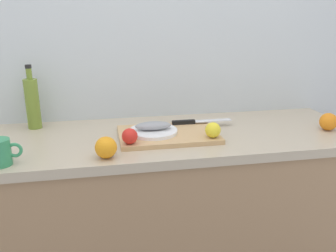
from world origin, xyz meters
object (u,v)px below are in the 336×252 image
(olive_oil_bottle, at_px, (32,103))
(coffee_mug_0, at_px, (0,152))
(fish_fillet, at_px, (153,126))
(white_plate, at_px, (153,131))
(orange_0, at_px, (328,122))
(lemon_0, at_px, (213,130))
(cutting_board, at_px, (168,135))
(chef_knife, at_px, (194,122))

(olive_oil_bottle, distance_m, coffee_mug_0, 0.44)
(fish_fillet, relative_size, olive_oil_bottle, 0.53)
(white_plate, bearing_deg, orange_0, -3.87)
(white_plate, xyz_separation_m, lemon_0, (0.24, -0.11, 0.03))
(lemon_0, distance_m, olive_oil_bottle, 0.85)
(cutting_board, distance_m, lemon_0, 0.21)
(cutting_board, bearing_deg, chef_knife, 35.97)
(cutting_board, height_order, orange_0, orange_0)
(cutting_board, xyz_separation_m, white_plate, (-0.07, 0.01, 0.02))
(chef_knife, height_order, olive_oil_bottle, olive_oil_bottle)
(white_plate, relative_size, orange_0, 2.62)
(white_plate, xyz_separation_m, coffee_mug_0, (-0.59, -0.19, 0.02))
(white_plate, height_order, olive_oil_bottle, olive_oil_bottle)
(olive_oil_bottle, bearing_deg, orange_0, -12.21)
(fish_fillet, bearing_deg, orange_0, -3.87)
(white_plate, xyz_separation_m, orange_0, (0.82, -0.06, 0.01))
(chef_knife, bearing_deg, lemon_0, -83.22)
(olive_oil_bottle, xyz_separation_m, orange_0, (1.36, -0.29, -0.08))
(fish_fillet, xyz_separation_m, coffee_mug_0, (-0.59, -0.19, -0.00))
(fish_fillet, bearing_deg, olive_oil_bottle, 156.06)
(chef_knife, distance_m, olive_oil_bottle, 0.77)
(cutting_board, distance_m, chef_knife, 0.19)
(olive_oil_bottle, relative_size, coffee_mug_0, 2.48)
(chef_knife, relative_size, coffee_mug_0, 2.38)
(orange_0, bearing_deg, lemon_0, -174.90)
(fish_fillet, bearing_deg, coffee_mug_0, -161.61)
(lemon_0, bearing_deg, chef_knife, 96.91)
(white_plate, distance_m, lemon_0, 0.26)
(lemon_0, bearing_deg, white_plate, 155.90)
(olive_oil_bottle, bearing_deg, white_plate, -23.94)
(lemon_0, xyz_separation_m, coffee_mug_0, (-0.83, -0.09, -0.00))
(cutting_board, relative_size, lemon_0, 6.52)
(lemon_0, xyz_separation_m, olive_oil_bottle, (-0.78, 0.35, 0.07))
(lemon_0, distance_m, orange_0, 0.58)
(cutting_board, distance_m, olive_oil_bottle, 0.66)
(fish_fillet, xyz_separation_m, orange_0, (0.82, -0.06, -0.01))
(white_plate, relative_size, lemon_0, 3.23)
(lemon_0, relative_size, orange_0, 0.81)
(coffee_mug_0, bearing_deg, lemon_0, 6.05)
(olive_oil_bottle, bearing_deg, cutting_board, -22.20)
(cutting_board, bearing_deg, coffee_mug_0, -163.93)
(cutting_board, height_order, lemon_0, lemon_0)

